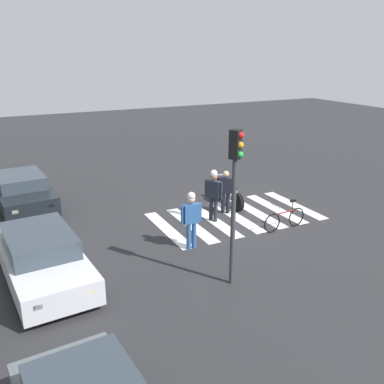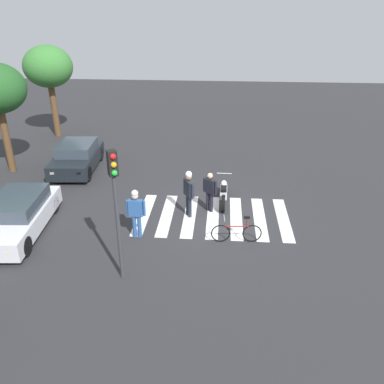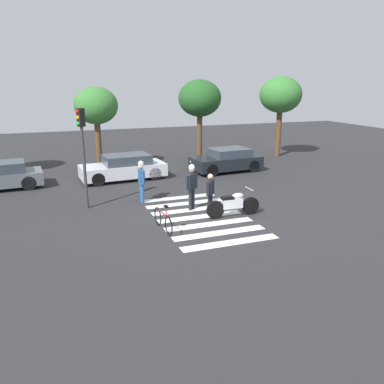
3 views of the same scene
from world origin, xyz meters
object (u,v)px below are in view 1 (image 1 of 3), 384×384
(police_motorcycle, at_px, (228,193))
(car_black_suv, at_px, (22,192))
(officer_by_motorcycle, at_px, (226,189))
(traffic_light_pole, at_px, (235,184))
(officer_on_foot, at_px, (214,191))
(car_white_van, at_px, (42,258))
(leaning_bicycle, at_px, (285,219))
(pedestrian_bystander, at_px, (191,216))

(police_motorcycle, bearing_deg, car_black_suv, 66.67)
(officer_by_motorcycle, xyz_separation_m, traffic_light_pole, (-4.46, 2.44, 1.81))
(officer_by_motorcycle, bearing_deg, car_black_suv, 60.06)
(officer_on_foot, height_order, car_white_van, officer_on_foot)
(officer_on_foot, distance_m, officer_by_motorcycle, 0.94)
(leaning_bicycle, xyz_separation_m, pedestrian_bystander, (0.06, 3.49, 0.69))
(car_white_van, bearing_deg, traffic_light_pole, -118.49)
(leaning_bicycle, distance_m, car_white_van, 7.82)
(police_motorcycle, distance_m, leaning_bicycle, 2.98)
(leaning_bicycle, distance_m, pedestrian_bystander, 3.55)
(officer_by_motorcycle, height_order, pedestrian_bystander, pedestrian_bystander)
(leaning_bicycle, height_order, traffic_light_pole, traffic_light_pole)
(traffic_light_pole, bearing_deg, officer_on_foot, -22.57)
(officer_on_foot, bearing_deg, car_white_van, 105.02)
(pedestrian_bystander, bearing_deg, officer_on_foot, -45.40)
(police_motorcycle, relative_size, car_black_suv, 0.53)
(police_motorcycle, distance_m, officer_by_motorcycle, 1.02)
(leaning_bicycle, distance_m, officer_by_motorcycle, 2.49)
(officer_on_foot, distance_m, car_white_van, 6.25)
(officer_by_motorcycle, bearing_deg, leaning_bicycle, -155.19)
(officer_on_foot, relative_size, traffic_light_pole, 0.46)
(officer_by_motorcycle, height_order, car_white_van, officer_by_motorcycle)
(officer_by_motorcycle, distance_m, traffic_light_pole, 5.40)
(officer_on_foot, relative_size, car_white_van, 0.42)
(leaning_bicycle, bearing_deg, car_white_van, 89.19)
(leaning_bicycle, distance_m, traffic_light_pole, 4.75)
(leaning_bicycle, height_order, pedestrian_bystander, pedestrian_bystander)
(police_motorcycle, height_order, car_white_van, car_white_van)
(leaning_bicycle, relative_size, officer_by_motorcycle, 1.08)
(officer_by_motorcycle, height_order, traffic_light_pole, traffic_light_pole)
(leaning_bicycle, xyz_separation_m, car_white_van, (0.11, 7.82, 0.27))
(pedestrian_bystander, bearing_deg, police_motorcycle, -46.40)
(officer_by_motorcycle, distance_m, car_black_suv, 7.72)
(officer_by_motorcycle, height_order, car_black_suv, officer_by_motorcycle)
(officer_on_foot, height_order, pedestrian_bystander, officer_on_foot)
(police_motorcycle, bearing_deg, car_white_van, 111.04)
(pedestrian_bystander, bearing_deg, traffic_light_pole, -179.27)
(pedestrian_bystander, xyz_separation_m, car_white_van, (0.05, 4.33, -0.42))
(leaning_bicycle, xyz_separation_m, officer_by_motorcycle, (2.21, 1.02, 0.55))
(officer_by_motorcycle, distance_m, car_white_van, 7.12)
(car_white_van, height_order, car_black_suv, car_black_suv)
(leaning_bicycle, height_order, car_white_van, car_white_van)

